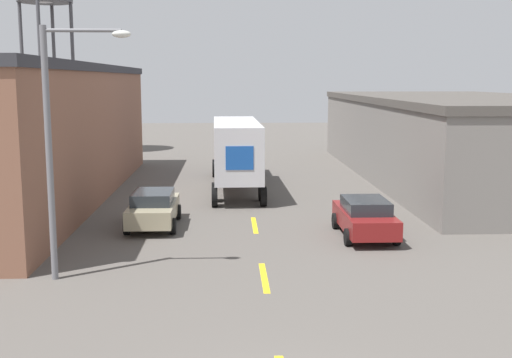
% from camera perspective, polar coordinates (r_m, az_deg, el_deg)
% --- Properties ---
extents(road_centerline, '(0.20, 17.46, 0.01)m').
position_cam_1_polar(road_centerline, '(20.07, 0.73, -8.73)').
color(road_centerline, yellow).
rests_on(road_centerline, ground_plane).
extents(warehouse_left, '(9.46, 27.55, 6.83)m').
position_cam_1_polar(warehouse_left, '(34.82, -20.70, 3.92)').
color(warehouse_left, brown).
rests_on(warehouse_left, ground_plane).
extents(warehouse_right, '(12.58, 29.55, 5.06)m').
position_cam_1_polar(warehouse_right, '(41.77, 17.98, 3.57)').
color(warehouse_right, slate).
rests_on(warehouse_right, ground_plane).
extents(semi_truck, '(2.87, 12.65, 3.84)m').
position_cam_1_polar(semi_truck, '(35.85, -1.84, 2.77)').
color(semi_truck, navy).
rests_on(semi_truck, ground_plane).
extents(parked_car_left_far, '(2.03, 4.46, 1.51)m').
position_cam_1_polar(parked_car_left_far, '(26.95, -9.10, -2.55)').
color(parked_car_left_far, tan).
rests_on(parked_car_left_far, ground_plane).
extents(parked_car_right_mid, '(2.03, 4.46, 1.51)m').
position_cam_1_polar(parked_car_right_mid, '(25.29, 9.65, -3.32)').
color(parked_car_right_mid, maroon).
rests_on(parked_car_right_mid, ground_plane).
extents(street_lamp, '(2.64, 0.32, 7.62)m').
position_cam_1_polar(street_lamp, '(19.95, -17.11, 3.83)').
color(street_lamp, slate).
rests_on(street_lamp, ground_plane).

